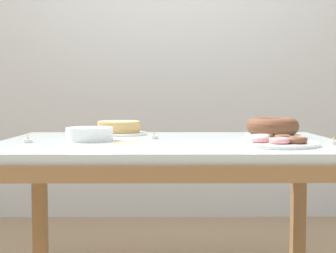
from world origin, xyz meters
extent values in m
cube|color=silver|center=(0.00, 1.58, 1.30)|extent=(8.00, 0.10, 2.60)
cube|color=silver|center=(0.00, 0.00, 0.73)|extent=(1.52, 1.00, 0.04)
cube|color=olive|center=(0.00, -0.48, 0.68)|extent=(1.55, 0.08, 0.06)
cube|color=olive|center=(0.00, 0.48, 0.68)|extent=(1.55, 0.08, 0.06)
cube|color=olive|center=(-0.73, 0.00, 0.68)|extent=(0.08, 1.03, 0.06)
cube|color=olive|center=(0.73, 0.00, 0.68)|extent=(0.08, 1.03, 0.06)
cube|color=olive|center=(-0.71, 0.45, 0.34)|extent=(0.07, 0.07, 0.69)
cube|color=olive|center=(0.71, 0.45, 0.34)|extent=(0.07, 0.07, 0.69)
cylinder|color=white|center=(-0.26, 0.33, 0.75)|extent=(0.29, 0.29, 0.01)
cylinder|color=tan|center=(-0.26, 0.33, 0.79)|extent=(0.22, 0.22, 0.05)
cylinder|color=#F4CA7D|center=(-0.26, 0.33, 0.82)|extent=(0.21, 0.21, 0.01)
cylinder|color=white|center=(0.50, 0.19, 0.75)|extent=(0.27, 0.27, 0.01)
torus|color=brown|center=(0.50, 0.19, 0.80)|extent=(0.25, 0.25, 0.08)
cylinder|color=white|center=(0.43, -0.20, 0.75)|extent=(0.34, 0.34, 0.01)
torus|color=pink|center=(0.51, -0.20, 0.77)|extent=(0.07, 0.07, 0.02)
torus|color=brown|center=(0.47, -0.13, 0.77)|extent=(0.08, 0.08, 0.02)
torus|color=brown|center=(0.40, -0.12, 0.77)|extent=(0.07, 0.07, 0.03)
torus|color=white|center=(0.37, -0.16, 0.78)|extent=(0.08, 0.08, 0.03)
torus|color=pink|center=(0.36, -0.22, 0.77)|extent=(0.07, 0.07, 0.02)
torus|color=pink|center=(0.42, -0.27, 0.77)|extent=(0.08, 0.08, 0.02)
torus|color=brown|center=(0.49, -0.26, 0.77)|extent=(0.08, 0.08, 0.03)
cylinder|color=white|center=(-0.36, 0.00, 0.75)|extent=(0.21, 0.21, 0.01)
cylinder|color=white|center=(-0.36, 0.00, 0.76)|extent=(0.21, 0.21, 0.01)
cylinder|color=white|center=(-0.36, 0.00, 0.77)|extent=(0.21, 0.21, 0.01)
cylinder|color=white|center=(-0.36, 0.00, 0.78)|extent=(0.21, 0.21, 0.01)
cylinder|color=white|center=(-0.36, 0.00, 0.79)|extent=(0.21, 0.21, 0.01)
cylinder|color=white|center=(-0.36, 0.00, 0.80)|extent=(0.21, 0.21, 0.01)
cylinder|color=silver|center=(0.55, 0.43, 0.76)|extent=(0.04, 0.04, 0.02)
cylinder|color=white|center=(0.55, 0.43, 0.76)|extent=(0.03, 0.03, 0.00)
cone|color=#F9B74C|center=(0.55, 0.43, 0.77)|extent=(0.01, 0.01, 0.02)
cylinder|color=silver|center=(0.67, -0.17, 0.76)|extent=(0.04, 0.04, 0.02)
cylinder|color=white|center=(0.67, -0.17, 0.76)|extent=(0.03, 0.03, 0.00)
cone|color=#F9B74C|center=(0.67, -0.17, 0.77)|extent=(0.01, 0.01, 0.02)
cylinder|color=silver|center=(-0.61, -0.09, 0.76)|extent=(0.04, 0.04, 0.02)
cylinder|color=white|center=(-0.61, -0.09, 0.76)|extent=(0.03, 0.03, 0.00)
cone|color=#F9B74C|center=(-0.61, -0.09, 0.77)|extent=(0.01, 0.01, 0.02)
cylinder|color=silver|center=(-0.08, 0.09, 0.76)|extent=(0.04, 0.04, 0.02)
cylinder|color=white|center=(-0.08, 0.09, 0.76)|extent=(0.03, 0.03, 0.00)
cone|color=#F9B74C|center=(-0.08, 0.09, 0.77)|extent=(0.01, 0.01, 0.02)
camera|label=1|loc=(-0.03, -2.08, 0.95)|focal=50.00mm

